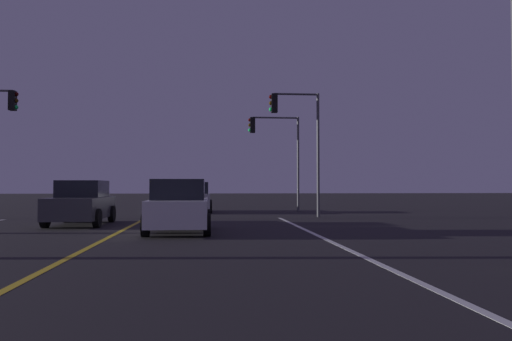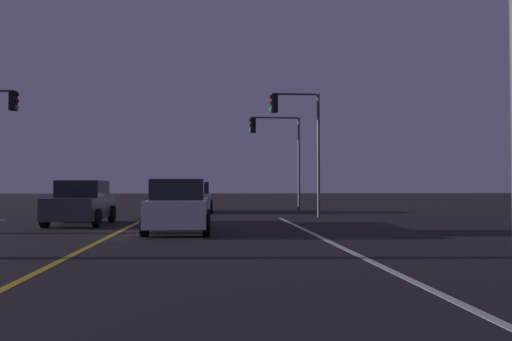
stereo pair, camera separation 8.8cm
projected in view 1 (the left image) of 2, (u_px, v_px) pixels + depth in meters
lane_edge_right at (407, 277)px, 8.27m from camera, size 0.16×30.39×0.01m
lane_center_divider at (19, 283)px, 7.71m from camera, size 0.16×30.39×0.01m
car_lead_same_lane at (179, 207)px, 16.12m from camera, size 2.02×4.30×1.70m
car_oncoming at (81, 203)px, 19.34m from camera, size 2.02×4.30×1.70m
car_ahead_far at (194, 198)px, 28.41m from camera, size 2.02×4.30×1.70m
traffic_light_near_right at (296, 126)px, 24.11m from camera, size 2.45×0.36×5.94m
traffic_light_far_right at (275, 141)px, 29.54m from camera, size 3.02×0.36×5.55m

